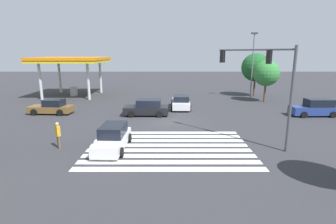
{
  "coord_description": "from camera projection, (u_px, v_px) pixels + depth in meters",
  "views": [
    {
      "loc": [
        -0.06,
        -23.28,
        6.14
      ],
      "look_at": [
        0.0,
        0.0,
        0.89
      ],
      "focal_mm": 28.0,
      "sensor_mm": 36.0,
      "label": 1
    }
  ],
  "objects": [
    {
      "name": "ground_plane",
      "position": [
        168.0,
        121.0,
        24.06
      ],
      "size": [
        132.47,
        132.47,
        0.0
      ],
      "primitive_type": "plane",
      "color": "#333338"
    },
    {
      "name": "crosswalk_markings",
      "position": [
        168.0,
        148.0,
        17.4
      ],
      "size": [
        10.69,
        7.25,
        0.01
      ],
      "rotation": [
        0.0,
        0.0,
        1.57
      ],
      "color": "silver",
      "rests_on": "ground_plane"
    },
    {
      "name": "traffic_signal_mast",
      "position": [
        267.0,
        76.0,
        16.82
      ],
      "size": [
        3.91,
        3.91,
        6.61
      ],
      "rotation": [
        0.0,
        0.0,
        2.36
      ],
      "color": "#47474C",
      "rests_on": "ground_plane"
    },
    {
      "name": "car_0",
      "position": [
        112.0,
        138.0,
        17.13
      ],
      "size": [
        2.03,
        4.54,
        1.55
      ],
      "rotation": [
        0.0,
        0.0,
        -1.6
      ],
      "color": "silver",
      "rests_on": "ground_plane"
    },
    {
      "name": "car_1",
      "position": [
        146.0,
        108.0,
        26.35
      ],
      "size": [
        4.45,
        2.25,
        1.62
      ],
      "rotation": [
        0.0,
        0.0,
        3.13
      ],
      "color": "black",
      "rests_on": "ground_plane"
    },
    {
      "name": "car_2",
      "position": [
        315.0,
        108.0,
        26.09
      ],
      "size": [
        4.62,
        1.96,
        1.71
      ],
      "rotation": [
        0.0,
        0.0,
        3.16
      ],
      "color": "navy",
      "rests_on": "ground_plane"
    },
    {
      "name": "car_3",
      "position": [
        51.0,
        107.0,
        26.97
      ],
      "size": [
        4.44,
        2.19,
        1.52
      ],
      "rotation": [
        0.0,
        0.0,
        3.07
      ],
      "color": "brown",
      "rests_on": "ground_plane"
    },
    {
      "name": "car_5",
      "position": [
        180.0,
        102.0,
        29.58
      ],
      "size": [
        2.23,
        4.65,
        1.52
      ],
      "rotation": [
        0.0,
        0.0,
        1.55
      ],
      "color": "silver",
      "rests_on": "ground_plane"
    },
    {
      "name": "gas_station_canopy",
      "position": [
        71.0,
        61.0,
        37.38
      ],
      "size": [
        9.34,
        9.34,
        5.56
      ],
      "color": "yellow",
      "rests_on": "ground_plane"
    },
    {
      "name": "pedestrian",
      "position": [
        57.0,
        134.0,
        17.0
      ],
      "size": [
        0.41,
        0.41,
        1.79
      ],
      "rotation": [
        0.0,
        0.0,
        0.77
      ],
      "color": "brown",
      "rests_on": "ground_plane"
    },
    {
      "name": "street_light_pole_a",
      "position": [
        252.0,
        60.0,
        34.98
      ],
      "size": [
        0.8,
        0.36,
        8.78
      ],
      "color": "slate",
      "rests_on": "ground_plane"
    },
    {
      "name": "tree_corner_a",
      "position": [
        255.0,
        67.0,
        37.2
      ],
      "size": [
        3.98,
        3.98,
        6.15
      ],
      "color": "brown",
      "rests_on": "ground_plane"
    },
    {
      "name": "tree_corner_c",
      "position": [
        266.0,
        73.0,
        33.0
      ],
      "size": [
        3.23,
        3.23,
        5.27
      ],
      "color": "brown",
      "rests_on": "ground_plane"
    }
  ]
}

